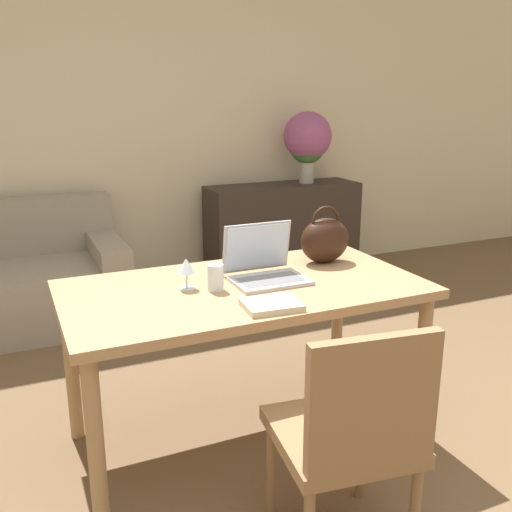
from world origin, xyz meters
name	(u,v)px	position (x,y,z in m)	size (l,w,h in m)	color
wall_back	(135,118)	(0.00, 3.09, 1.35)	(10.00, 0.06, 2.70)	beige
dining_table	(244,304)	(-0.11, 0.68, 0.66)	(1.51, 0.81, 0.75)	#A87F56
chair	(352,431)	(-0.06, -0.09, 0.48)	(0.49, 0.49, 0.86)	olive
sideboard	(283,232)	(1.13, 2.76, 0.41)	(1.29, 0.40, 0.81)	#332823
laptop	(264,264)	(0.01, 0.72, 0.81)	(0.32, 0.27, 0.24)	#ADADB2
drinking_glass	(216,277)	(-0.24, 0.66, 0.80)	(0.07, 0.07, 0.11)	silver
wine_glass	(186,267)	(-0.34, 0.72, 0.84)	(0.08, 0.08, 0.13)	silver
handbag	(325,240)	(0.38, 0.83, 0.86)	(0.25, 0.16, 0.27)	black
flower_vase	(307,140)	(1.35, 2.77, 1.16)	(0.40, 0.40, 0.59)	#9E998E
book	(272,305)	(-0.12, 0.39, 0.76)	(0.22, 0.18, 0.02)	beige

